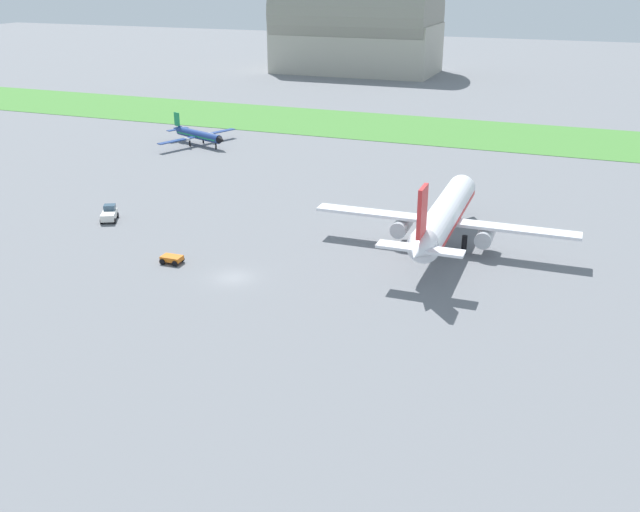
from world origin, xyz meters
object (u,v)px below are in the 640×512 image
airplane_midfield_jet (444,216)px  pushback_tug_near_gate (109,214)px  airplane_taxiing_turboprop (198,135)px  baggage_cart_midfield (172,259)px

airplane_midfield_jet → pushback_tug_near_gate: (-44.73, -5.68, -3.19)m
airplane_midfield_jet → pushback_tug_near_gate: airplane_midfield_jet is taller
airplane_midfield_jet → pushback_tug_near_gate: 45.21m
airplane_midfield_jet → airplane_taxiing_turboprop: bearing=55.1°
airplane_midfield_jet → pushback_tug_near_gate: size_ratio=8.00×
airplane_taxiing_turboprop → baggage_cart_midfield: size_ratio=7.21×
airplane_taxiing_turboprop → airplane_midfield_jet: (55.77, -38.07, 2.10)m
airplane_taxiing_turboprop → airplane_midfield_jet: airplane_midfield_jet is taller
airplane_midfield_jet → baggage_cart_midfield: size_ratio=13.33×
airplane_taxiing_turboprop → pushback_tug_near_gate: 45.14m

